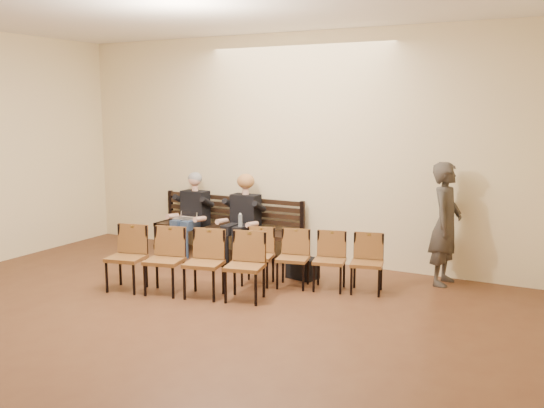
% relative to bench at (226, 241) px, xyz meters
% --- Properties ---
extents(ground, '(10.00, 10.00, 0.00)m').
position_rel_bench_xyz_m(ground, '(1.12, -4.65, -0.23)').
color(ground, brown).
rests_on(ground, ground).
extents(room_walls, '(8.02, 10.01, 3.51)m').
position_rel_bench_xyz_m(room_walls, '(1.12, -3.86, 2.31)').
color(room_walls, beige).
rests_on(room_walls, ground).
extents(bench, '(2.60, 0.90, 0.45)m').
position_rel_bench_xyz_m(bench, '(0.00, 0.00, 0.00)').
color(bench, black).
rests_on(bench, ground).
extents(seated_man, '(0.54, 0.75, 1.29)m').
position_rel_bench_xyz_m(seated_man, '(-0.58, -0.12, 0.42)').
color(seated_man, black).
rests_on(seated_man, ground).
extents(seated_woman, '(0.54, 0.75, 1.26)m').
position_rel_bench_xyz_m(seated_woman, '(0.38, -0.12, 0.41)').
color(seated_woman, black).
rests_on(seated_woman, ground).
extents(laptop, '(0.36, 0.30, 0.24)m').
position_rel_bench_xyz_m(laptop, '(-0.62, -0.28, 0.34)').
color(laptop, silver).
rests_on(laptop, bench).
extents(water_bottle, '(0.08, 0.08, 0.21)m').
position_rel_bench_xyz_m(water_bottle, '(0.49, -0.37, 0.33)').
color(water_bottle, silver).
rests_on(water_bottle, bench).
extents(bag, '(0.45, 0.35, 0.30)m').
position_rel_bench_xyz_m(bag, '(1.67, -0.64, -0.08)').
color(bag, black).
rests_on(bag, ground).
extents(passerby, '(0.50, 0.72, 1.92)m').
position_rel_bench_xyz_m(passerby, '(3.47, 0.02, 0.73)').
color(passerby, '#39342F').
rests_on(passerby, ground).
extents(chair_row_front, '(2.13, 0.90, 0.85)m').
position_rel_bench_xyz_m(chair_row_front, '(0.64, -2.03, 0.20)').
color(chair_row_front, brown).
rests_on(chair_row_front, ground).
extents(chair_row_back, '(1.92, 0.83, 0.77)m').
position_rel_bench_xyz_m(chair_row_back, '(1.96, -1.01, 0.16)').
color(chair_row_back, brown).
rests_on(chair_row_back, ground).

